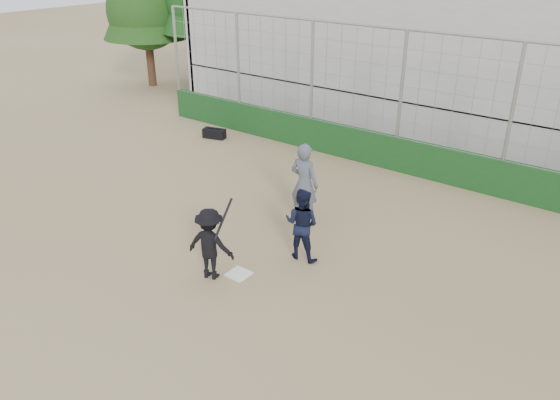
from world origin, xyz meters
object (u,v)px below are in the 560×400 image
Objects in this scene: catcher_crouched at (301,235)px; equipment_bag at (214,133)px; batter_at_plate at (210,244)px; umpire at (304,188)px.

equipment_bag is (-6.81, 4.55, -0.38)m from catcher_crouched.
equipment_bag is (-5.77, 6.21, -0.59)m from batter_at_plate.
umpire reaches higher than catcher_crouched.
umpire is (0.16, 3.02, 0.15)m from batter_at_plate.
batter_at_plate reaches higher than equipment_bag.
catcher_crouched is at bearing 57.97° from batter_at_plate.
catcher_crouched is at bearing 121.81° from umpire.
batter_at_plate is 2.05× the size of equipment_bag.
umpire is at bearing 87.00° from batter_at_plate.
umpire reaches higher than equipment_bag.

